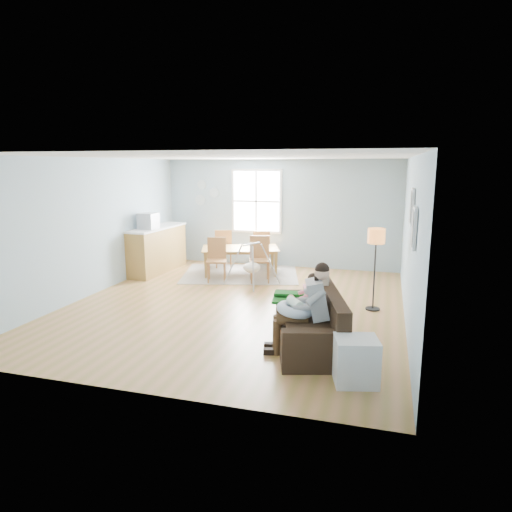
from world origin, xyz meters
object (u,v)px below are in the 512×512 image
(chair_ne, at_px, (261,247))
(sofa, at_px, (312,326))
(toddler, at_px, (306,295))
(counter, at_px, (157,249))
(storage_cube, at_px, (355,361))
(monitor, at_px, (148,221))
(chair_nw, at_px, (224,246))
(baby_swing, at_px, (252,267))
(father, at_px, (306,305))
(dining_table, at_px, (240,261))
(chair_se, at_px, (260,256))
(chair_sw, at_px, (217,256))
(floor_lamp, at_px, (376,243))

(chair_ne, bearing_deg, sofa, -66.26)
(toddler, height_order, counter, counter)
(storage_cube, bearing_deg, monitor, 140.08)
(chair_nw, distance_m, counter, 1.63)
(chair_nw, distance_m, monitor, 1.99)
(sofa, xyz_separation_m, baby_swing, (-1.78, 2.94, 0.12))
(father, bearing_deg, toddler, 99.25)
(chair_ne, height_order, counter, counter)
(dining_table, bearing_deg, father, -80.81)
(chair_nw, relative_size, baby_swing, 0.82)
(toddler, relative_size, baby_swing, 0.69)
(chair_se, bearing_deg, counter, 175.17)
(father, bearing_deg, chair_nw, 121.83)
(sofa, relative_size, toddler, 2.60)
(toddler, bearing_deg, chair_ne, 113.19)
(counter, bearing_deg, father, -41.85)
(chair_sw, relative_size, baby_swing, 0.81)
(sofa, distance_m, monitor, 5.50)
(counter, bearing_deg, chair_se, -4.83)
(chair_ne, relative_size, monitor, 2.31)
(chair_sw, distance_m, counter, 1.78)
(baby_swing, bearing_deg, chair_sw, 169.26)
(dining_table, bearing_deg, baby_swing, -78.53)
(monitor, xyz_separation_m, baby_swing, (2.59, -0.25, -0.87))
(storage_cube, height_order, chair_se, chair_se)
(dining_table, height_order, chair_sw, chair_sw)
(storage_cube, height_order, chair_sw, chair_sw)
(dining_table, bearing_deg, monitor, 178.58)
(chair_sw, xyz_separation_m, baby_swing, (0.87, -0.16, -0.15))
(sofa, bearing_deg, storage_cube, -56.62)
(father, distance_m, toddler, 0.47)
(chair_sw, relative_size, chair_se, 0.96)
(counter, distance_m, monitor, 0.82)
(chair_nw, bearing_deg, monitor, -139.84)
(father, height_order, floor_lamp, floor_lamp)
(storage_cube, bearing_deg, chair_sw, 128.84)
(floor_lamp, height_order, dining_table, floor_lamp)
(toddler, relative_size, storage_cube, 1.38)
(counter, bearing_deg, floor_lamp, -17.69)
(sofa, xyz_separation_m, chair_nw, (-2.95, 4.38, 0.28))
(toddler, xyz_separation_m, storage_cube, (0.81, -1.20, -0.41))
(storage_cube, bearing_deg, sofa, 123.38)
(father, bearing_deg, monitor, 141.05)
(storage_cube, bearing_deg, chair_ne, 115.64)
(floor_lamp, relative_size, dining_table, 0.82)
(chair_ne, xyz_separation_m, monitor, (-2.34, -1.43, 0.73))
(chair_se, bearing_deg, father, -65.32)
(floor_lamp, height_order, baby_swing, floor_lamp)
(floor_lamp, bearing_deg, sofa, -112.52)
(toddler, height_order, baby_swing, toddler)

